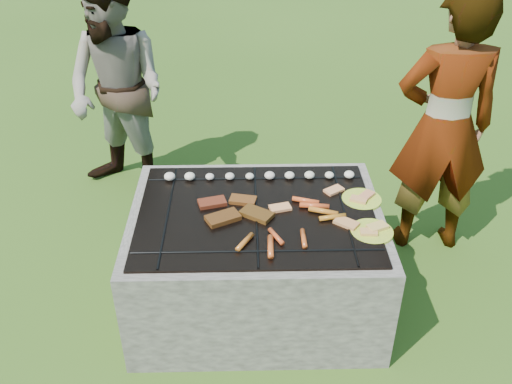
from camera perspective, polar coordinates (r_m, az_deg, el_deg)
lawn at (r=3.30m, az=0.02°, el=-10.71°), size 60.00×60.00×0.00m
fire_pit at (r=3.11m, az=0.02°, el=-6.97°), size 1.30×1.00×0.62m
mushrooms at (r=3.17m, az=0.14°, el=1.65°), size 1.06×0.06×0.04m
pork_slabs at (r=2.90m, az=-2.18°, el=-1.83°), size 0.40×0.29×0.02m
sausages at (r=2.82m, az=4.29°, el=-3.09°), size 0.56×0.49×0.03m
bread_on_grate at (r=2.94m, az=6.54°, el=-1.64°), size 0.45×0.42×0.02m
plate_far at (r=3.06m, az=10.53°, el=-0.70°), size 0.23×0.23×0.03m
plate_near at (r=2.84m, az=11.55°, el=-3.85°), size 0.26×0.26×0.03m
cook at (r=3.46m, az=18.29°, el=6.15°), size 0.59×0.39×1.63m
bystander at (r=3.97m, az=-13.69°, el=9.71°), size 0.94×0.89×1.54m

